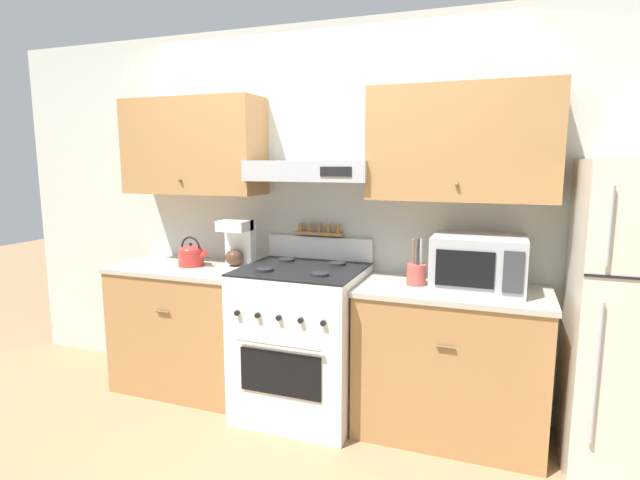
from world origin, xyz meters
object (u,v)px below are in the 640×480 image
at_px(tea_kettle, 191,255).
at_px(utensil_crock, 416,273).
at_px(microwave, 478,263).
at_px(stove_range, 302,340).
at_px(coffee_maker, 238,245).

xyz_separation_m(tea_kettle, utensil_crock, (1.59, 0.00, -0.01)).
xyz_separation_m(microwave, utensil_crock, (-0.35, -0.02, -0.09)).
xyz_separation_m(stove_range, coffee_maker, (-0.52, 0.09, 0.58)).
distance_m(tea_kettle, microwave, 1.94).
bearing_deg(coffee_maker, stove_range, -10.43).
relative_size(stove_range, microwave, 2.18).
relative_size(stove_range, utensil_crock, 4.01).
xyz_separation_m(tea_kettle, coffee_maker, (0.36, 0.03, 0.09)).
relative_size(stove_range, tea_kettle, 4.96).
xyz_separation_m(stove_range, microwave, (1.06, 0.09, 0.57)).
relative_size(stove_range, coffee_maker, 3.31).
relative_size(microwave, utensil_crock, 1.84).
bearing_deg(coffee_maker, microwave, -0.33).
height_order(tea_kettle, coffee_maker, coffee_maker).
bearing_deg(microwave, utensil_crock, -177.10).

